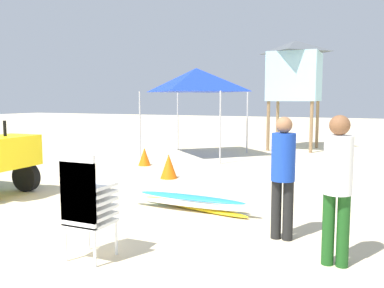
{
  "coord_description": "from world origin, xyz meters",
  "views": [
    {
      "loc": [
        4.45,
        -4.67,
        1.9
      ],
      "look_at": [
        1.11,
        2.74,
        1.02
      ],
      "focal_mm": 38.49,
      "sensor_mm": 36.0,
      "label": 1
    }
  ],
  "objects_px": {
    "lifeguard_near_left": "(283,170)",
    "lifeguard_near_center": "(338,180)",
    "lifeguard_tower": "(295,71)",
    "surfboard_pile": "(192,203)",
    "traffic_cone_far": "(169,166)",
    "popup_canopy": "(196,80)",
    "stacked_plastic_chairs": "(85,199)",
    "traffic_cone_near": "(144,157)"
  },
  "relations": [
    {
      "from": "surfboard_pile",
      "to": "traffic_cone_far",
      "type": "distance_m",
      "value": 2.9
    },
    {
      "from": "popup_canopy",
      "to": "traffic_cone_far",
      "type": "relative_size",
      "value": 4.99
    },
    {
      "from": "lifeguard_near_center",
      "to": "lifeguard_tower",
      "type": "distance_m",
      "value": 11.49
    },
    {
      "from": "lifeguard_near_center",
      "to": "popup_canopy",
      "type": "distance_m",
      "value": 9.57
    },
    {
      "from": "surfboard_pile",
      "to": "lifeguard_near_left",
      "type": "height_order",
      "value": "lifeguard_near_left"
    },
    {
      "from": "lifeguard_near_left",
      "to": "popup_canopy",
      "type": "distance_m",
      "value": 8.64
    },
    {
      "from": "traffic_cone_near",
      "to": "lifeguard_near_center",
      "type": "bearing_deg",
      "value": -43.01
    },
    {
      "from": "popup_canopy",
      "to": "lifeguard_near_center",
      "type": "bearing_deg",
      "value": -56.62
    },
    {
      "from": "lifeguard_near_left",
      "to": "lifeguard_tower",
      "type": "bearing_deg",
      "value": 99.74
    },
    {
      "from": "stacked_plastic_chairs",
      "to": "traffic_cone_far",
      "type": "bearing_deg",
      "value": 106.61
    },
    {
      "from": "traffic_cone_far",
      "to": "lifeguard_near_left",
      "type": "bearing_deg",
      "value": -43.44
    },
    {
      "from": "lifeguard_near_left",
      "to": "lifeguard_near_center",
      "type": "distance_m",
      "value": 0.99
    },
    {
      "from": "lifeguard_tower",
      "to": "surfboard_pile",
      "type": "bearing_deg",
      "value": -89.76
    },
    {
      "from": "stacked_plastic_chairs",
      "to": "surfboard_pile",
      "type": "distance_m",
      "value": 2.68
    },
    {
      "from": "stacked_plastic_chairs",
      "to": "lifeguard_near_center",
      "type": "relative_size",
      "value": 0.74
    },
    {
      "from": "lifeguard_near_center",
      "to": "stacked_plastic_chairs",
      "type": "bearing_deg",
      "value": -158.45
    },
    {
      "from": "lifeguard_near_center",
      "to": "popup_canopy",
      "type": "relative_size",
      "value": 0.59
    },
    {
      "from": "stacked_plastic_chairs",
      "to": "lifeguard_near_left",
      "type": "distance_m",
      "value": 2.6
    },
    {
      "from": "traffic_cone_near",
      "to": "popup_canopy",
      "type": "bearing_deg",
      "value": 78.7
    },
    {
      "from": "lifeguard_near_center",
      "to": "traffic_cone_near",
      "type": "relative_size",
      "value": 3.36
    },
    {
      "from": "popup_canopy",
      "to": "stacked_plastic_chairs",
      "type": "bearing_deg",
      "value": -74.38
    },
    {
      "from": "lifeguard_near_center",
      "to": "lifeguard_tower",
      "type": "height_order",
      "value": "lifeguard_tower"
    },
    {
      "from": "traffic_cone_near",
      "to": "lifeguard_tower",
      "type": "bearing_deg",
      "value": 60.9
    },
    {
      "from": "stacked_plastic_chairs",
      "to": "lifeguard_near_left",
      "type": "bearing_deg",
      "value": 41.37
    },
    {
      "from": "lifeguard_near_left",
      "to": "lifeguard_tower",
      "type": "height_order",
      "value": "lifeguard_tower"
    },
    {
      "from": "stacked_plastic_chairs",
      "to": "surfboard_pile",
      "type": "xyz_separation_m",
      "value": [
        0.2,
        2.59,
        -0.63
      ]
    },
    {
      "from": "surfboard_pile",
      "to": "popup_canopy",
      "type": "distance_m",
      "value": 7.32
    },
    {
      "from": "lifeguard_near_left",
      "to": "lifeguard_near_center",
      "type": "bearing_deg",
      "value": -40.91
    },
    {
      "from": "traffic_cone_near",
      "to": "traffic_cone_far",
      "type": "relative_size",
      "value": 0.88
    },
    {
      "from": "lifeguard_near_center",
      "to": "traffic_cone_near",
      "type": "bearing_deg",
      "value": 136.99
    },
    {
      "from": "surfboard_pile",
      "to": "lifeguard_tower",
      "type": "distance_m",
      "value": 9.92
    },
    {
      "from": "lifeguard_near_left",
      "to": "lifeguard_near_center",
      "type": "xyz_separation_m",
      "value": [
        0.75,
        -0.65,
        0.04
      ]
    },
    {
      "from": "stacked_plastic_chairs",
      "to": "traffic_cone_near",
      "type": "relative_size",
      "value": 2.5
    },
    {
      "from": "surfboard_pile",
      "to": "lifeguard_near_left",
      "type": "xyz_separation_m",
      "value": [
        1.74,
        -0.88,
        0.84
      ]
    },
    {
      "from": "lifeguard_near_center",
      "to": "lifeguard_tower",
      "type": "bearing_deg",
      "value": 102.92
    },
    {
      "from": "popup_canopy",
      "to": "lifeguard_near_left",
      "type": "bearing_deg",
      "value": -58.43
    },
    {
      "from": "popup_canopy",
      "to": "lifeguard_tower",
      "type": "distance_m",
      "value": 4.15
    },
    {
      "from": "surfboard_pile",
      "to": "traffic_cone_near",
      "type": "height_order",
      "value": "traffic_cone_near"
    },
    {
      "from": "lifeguard_tower",
      "to": "traffic_cone_near",
      "type": "distance_m",
      "value": 7.08
    },
    {
      "from": "lifeguard_tower",
      "to": "traffic_cone_far",
      "type": "xyz_separation_m",
      "value": [
        -1.64,
        -7.14,
        -2.68
      ]
    },
    {
      "from": "lifeguard_tower",
      "to": "traffic_cone_far",
      "type": "relative_size",
      "value": 6.94
    },
    {
      "from": "surfboard_pile",
      "to": "lifeguard_near_left",
      "type": "distance_m",
      "value": 2.13
    }
  ]
}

